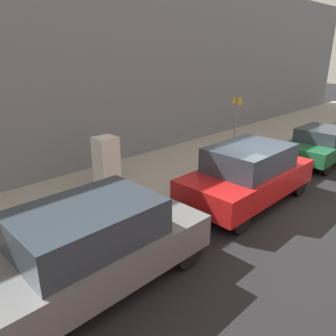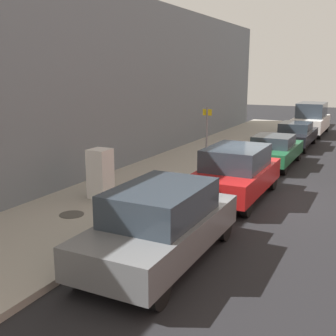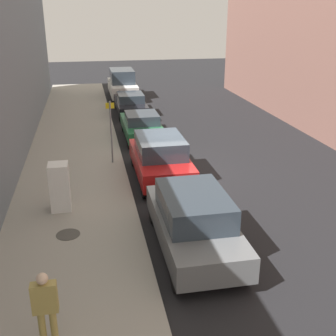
{
  "view_description": "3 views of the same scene",
  "coord_description": "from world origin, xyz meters",
  "views": [
    {
      "loc": [
        4.21,
        -8.38,
        4.33
      ],
      "look_at": [
        -2.37,
        -1.85,
        0.98
      ],
      "focal_mm": 35.0,
      "sensor_mm": 36.0,
      "label": 1
    },
    {
      "loc": [
        3.57,
        -13.54,
        4.17
      ],
      "look_at": [
        -2.2,
        -2.04,
        1.21
      ],
      "focal_mm": 45.0,
      "sensor_mm": 36.0,
      "label": 2
    },
    {
      "loc": [
        -3.21,
        -15.84,
        6.46
      ],
      "look_at": [
        -0.38,
        -1.29,
        0.78
      ],
      "focal_mm": 45.0,
      "sensor_mm": 36.0,
      "label": 3
    }
  ],
  "objects": [
    {
      "name": "ground_plane",
      "position": [
        0.0,
        0.0,
        0.0
      ],
      "size": [
        80.0,
        80.0,
        0.0
      ],
      "primitive_type": "plane",
      "color": "black"
    },
    {
      "name": "building_facade_near",
      "position": [
        -7.18,
        0.0,
        3.68
      ],
      "size": [
        2.28,
        39.6,
        7.36
      ],
      "primitive_type": "cube",
      "color": "slate",
      "rests_on": "ground"
    },
    {
      "name": "discarded_refrigerator",
      "position": [
        -4.28,
        -2.76,
        0.96
      ],
      "size": [
        0.64,
        0.68,
        1.6
      ],
      "color": "white",
      "rests_on": "sidewalk_slab"
    },
    {
      "name": "parked_suv_red",
      "position": [
        -0.51,
        -0.39,
        0.91
      ],
      "size": [
        2.0,
        4.48,
        1.75
      ],
      "color": "red",
      "rests_on": "ground"
    },
    {
      "name": "manhole_cover",
      "position": [
        -4.03,
        -4.56,
        0.17
      ],
      "size": [
        0.7,
        0.7,
        0.02
      ],
      "primitive_type": "cylinder",
      "color": "#47443F",
      "rests_on": "sidewalk_slab"
    },
    {
      "name": "parked_sedan_green",
      "position": [
        -0.51,
        5.2,
        0.73
      ],
      "size": [
        1.84,
        4.39,
        1.41
      ],
      "color": "#1E6038",
      "rests_on": "ground"
    },
    {
      "name": "sidewalk_slab",
      "position": [
        -3.93,
        0.0,
        0.08
      ],
      "size": [
        4.22,
        44.0,
        0.16
      ],
      "primitive_type": "cube",
      "color": "#9E998E",
      "rests_on": "ground"
    },
    {
      "name": "street_sign_post",
      "position": [
        -2.29,
        1.46,
        1.66
      ],
      "size": [
        0.36,
        0.07,
        2.69
      ],
      "color": "slate",
      "rests_on": "sidewalk_slab"
    },
    {
      "name": "parked_suv_gray",
      "position": [
        -0.51,
        -5.75,
        0.89
      ],
      "size": [
        1.98,
        4.7,
        1.74
      ],
      "color": "slate",
      "rests_on": "ground"
    }
  ]
}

